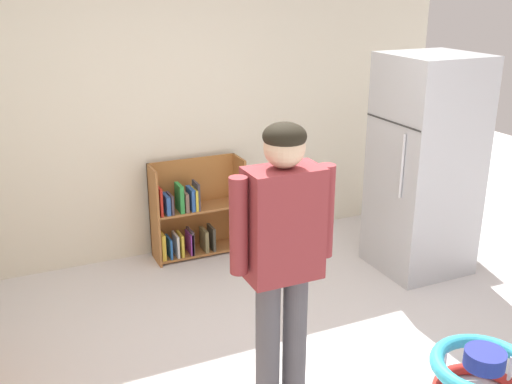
% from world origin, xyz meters
% --- Properties ---
extents(back_wall, '(5.20, 0.06, 2.70)m').
position_xyz_m(back_wall, '(0.00, 2.33, 1.35)').
color(back_wall, silver).
rests_on(back_wall, ground).
extents(refrigerator, '(0.73, 0.68, 1.78)m').
position_xyz_m(refrigerator, '(1.72, 1.12, 0.89)').
color(refrigerator, '#B7BABF').
rests_on(refrigerator, ground).
extents(bookshelf, '(0.80, 0.28, 0.85)m').
position_xyz_m(bookshelf, '(0.07, 2.14, 0.37)').
color(bookshelf, '#A16634').
rests_on(bookshelf, ground).
extents(standing_person, '(0.57, 0.22, 1.68)m').
position_xyz_m(standing_person, '(-0.18, -0.09, 1.01)').
color(standing_person, '#4C4B50').
rests_on(standing_person, ground).
extents(baby_walker, '(0.60, 0.60, 0.32)m').
position_xyz_m(baby_walker, '(0.95, -0.44, 0.16)').
color(baby_walker, red).
rests_on(baby_walker, ground).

